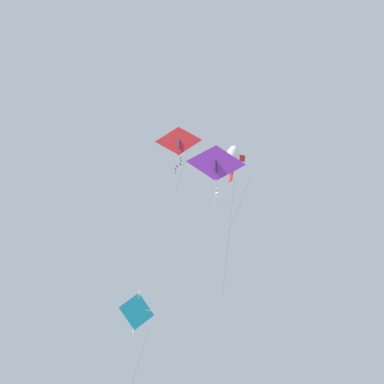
{
  "coord_description": "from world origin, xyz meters",
  "views": [
    {
      "loc": [
        -15.92,
        -34.79,
        0.5
      ],
      "look_at": [
        -2.39,
        -2.81,
        24.23
      ],
      "focal_mm": 63.29,
      "sensor_mm": 36.0,
      "label": 1
    }
  ],
  "objects_px": {
    "kite_fish_mid_left": "(232,160)",
    "kite_delta_far_centre": "(179,142)",
    "kite_delta_highest": "(216,164)",
    "kite_diamond_near_left": "(137,312)"
  },
  "relations": [
    {
      "from": "kite_fish_mid_left",
      "to": "kite_delta_far_centre",
      "type": "distance_m",
      "value": 4.13
    },
    {
      "from": "kite_delta_far_centre",
      "to": "kite_delta_highest",
      "type": "distance_m",
      "value": 3.27
    },
    {
      "from": "kite_diamond_near_left",
      "to": "kite_delta_highest",
      "type": "xyz_separation_m",
      "value": [
        2.76,
        -5.61,
        7.82
      ]
    },
    {
      "from": "kite_diamond_near_left",
      "to": "kite_delta_highest",
      "type": "distance_m",
      "value": 10.01
    },
    {
      "from": "kite_delta_highest",
      "to": "kite_delta_far_centre",
      "type": "bearing_deg",
      "value": 159.26
    },
    {
      "from": "kite_diamond_near_left",
      "to": "kite_delta_far_centre",
      "type": "xyz_separation_m",
      "value": [
        0.89,
        -4.14,
        10.06
      ]
    },
    {
      "from": "kite_diamond_near_left",
      "to": "kite_delta_far_centre",
      "type": "distance_m",
      "value": 10.91
    },
    {
      "from": "kite_delta_far_centre",
      "to": "kite_delta_highest",
      "type": "height_order",
      "value": "kite_delta_far_centre"
    },
    {
      "from": "kite_diamond_near_left",
      "to": "kite_fish_mid_left",
      "type": "xyz_separation_m",
      "value": [
        4.97,
        -3.53,
        10.22
      ]
    },
    {
      "from": "kite_delta_highest",
      "to": "kite_diamond_near_left",
      "type": "bearing_deg",
      "value": 133.7
    }
  ]
}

